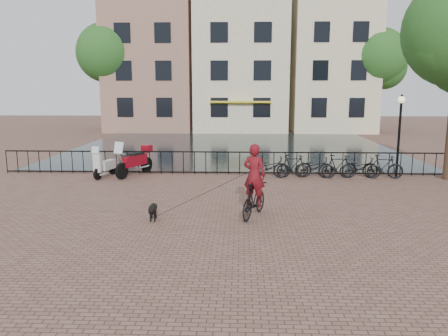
{
  "coord_description": "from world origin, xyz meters",
  "views": [
    {
      "loc": [
        0.54,
        -10.97,
        3.76
      ],
      "look_at": [
        0.0,
        3.0,
        1.2
      ],
      "focal_mm": 35.0,
      "sensor_mm": 36.0,
      "label": 1
    }
  ],
  "objects_px": {
    "dog": "(153,211)",
    "motorcycle": "(134,157)",
    "cyclist": "(254,185)",
    "scooter": "(105,160)",
    "lamp_post": "(400,122)"
  },
  "relations": [
    {
      "from": "dog",
      "to": "scooter",
      "type": "relative_size",
      "value": 0.49
    },
    {
      "from": "cyclist",
      "to": "scooter",
      "type": "height_order",
      "value": "cyclist"
    },
    {
      "from": "lamp_post",
      "to": "dog",
      "type": "height_order",
      "value": "lamp_post"
    },
    {
      "from": "lamp_post",
      "to": "cyclist",
      "type": "xyz_separation_m",
      "value": [
        -6.26,
        -6.08,
        -1.41
      ]
    },
    {
      "from": "lamp_post",
      "to": "motorcycle",
      "type": "bearing_deg",
      "value": -179.89
    },
    {
      "from": "dog",
      "to": "scooter",
      "type": "distance_m",
      "value": 6.97
    },
    {
      "from": "dog",
      "to": "motorcycle",
      "type": "bearing_deg",
      "value": 102.15
    },
    {
      "from": "lamp_post",
      "to": "cyclist",
      "type": "height_order",
      "value": "lamp_post"
    },
    {
      "from": "cyclist",
      "to": "motorcycle",
      "type": "bearing_deg",
      "value": -28.2
    },
    {
      "from": "cyclist",
      "to": "scooter",
      "type": "distance_m",
      "value": 8.43
    },
    {
      "from": "cyclist",
      "to": "scooter",
      "type": "bearing_deg",
      "value": -20.56
    },
    {
      "from": "lamp_post",
      "to": "scooter",
      "type": "xyz_separation_m",
      "value": [
        -12.45,
        -0.36,
        -1.66
      ]
    },
    {
      "from": "lamp_post",
      "to": "dog",
      "type": "distance_m",
      "value": 11.45
    },
    {
      "from": "lamp_post",
      "to": "cyclist",
      "type": "bearing_deg",
      "value": -135.83
    },
    {
      "from": "dog",
      "to": "scooter",
      "type": "height_order",
      "value": "scooter"
    }
  ]
}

